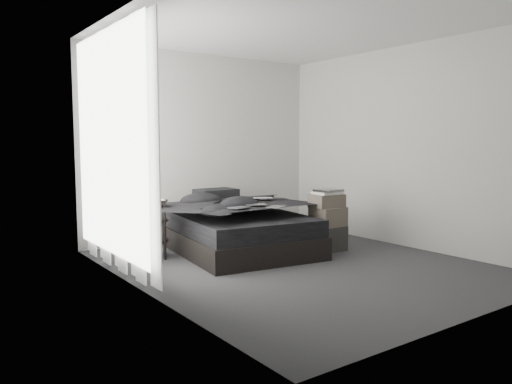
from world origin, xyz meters
TOP-DOWN VIEW (x-y plane):
  - floor at (0.00, 0.00)m, footprint 3.60×4.20m
  - ceiling at (0.00, 0.00)m, footprint 3.60×4.20m
  - wall_back at (0.00, 2.10)m, footprint 3.60×0.01m
  - wall_front at (0.00, -2.10)m, footprint 3.60×0.01m
  - wall_left at (-1.80, 0.00)m, footprint 0.01×4.20m
  - wall_right at (1.80, 0.00)m, footprint 0.01×4.20m
  - window_left at (-1.78, 0.90)m, footprint 0.02×2.00m
  - curtain_left at (-1.73, 0.90)m, footprint 0.06×2.12m
  - bed at (-0.16, 0.97)m, footprint 1.70×2.10m
  - mattress at (-0.16, 0.97)m, footprint 1.64×2.04m
  - duvet at (-0.16, 0.92)m, footprint 1.63×1.82m
  - pillow_lower at (-0.10, 1.71)m, footprint 0.63×0.47m
  - pillow_upper at (-0.04, 1.69)m, footprint 0.55×0.39m
  - laptop at (0.20, 0.97)m, footprint 0.36×0.31m
  - comic_a at (-0.46, 0.49)m, footprint 0.28×0.22m
  - comic_b at (-0.16, 0.59)m, footprint 0.28×0.23m
  - comic_c at (-0.07, 0.29)m, footprint 0.29×0.25m
  - side_stand at (-1.18, 1.25)m, footprint 0.48×0.48m
  - papers at (-1.17, 1.24)m, footprint 0.30×0.25m
  - floor_books at (-1.34, 1.04)m, footprint 0.22×0.25m
  - box_lower at (0.78, 0.35)m, footprint 0.44×0.35m
  - box_mid at (0.79, 0.34)m, footprint 0.40×0.32m
  - box_upper at (0.77, 0.35)m, footprint 0.41×0.34m
  - art_book_white at (0.78, 0.35)m, footprint 0.33×0.27m
  - art_book_snake at (0.79, 0.34)m, footprint 0.32×0.26m

SIDE VIEW (x-z plane):
  - floor at x=0.00m, z-range -0.01..0.01m
  - floor_books at x=-1.34m, z-range 0.00..0.15m
  - bed at x=-0.16m, z-range 0.00..0.26m
  - box_lower at x=0.78m, z-range 0.00..0.31m
  - side_stand at x=-1.18m, z-range 0.00..0.68m
  - mattress at x=-0.16m, z-range 0.26..0.47m
  - box_mid at x=0.79m, z-range 0.31..0.55m
  - pillow_lower at x=-0.10m, z-range 0.47..0.60m
  - duvet at x=-0.16m, z-range 0.47..0.69m
  - box_upper at x=0.77m, z-range 0.55..0.71m
  - pillow_upper at x=-0.04m, z-range 0.60..0.72m
  - papers at x=-1.17m, z-range 0.68..0.69m
  - comic_a at x=-0.46m, z-range 0.69..0.70m
  - comic_b at x=-0.16m, z-range 0.70..0.71m
  - laptop at x=0.20m, z-range 0.69..0.72m
  - comic_c at x=-0.07m, z-range 0.70..0.71m
  - art_book_white at x=0.78m, z-range 0.71..0.75m
  - art_book_snake at x=0.79m, z-range 0.75..0.78m
  - curtain_left at x=-1.73m, z-range 0.04..2.52m
  - wall_back at x=0.00m, z-range 0.00..2.60m
  - wall_front at x=0.00m, z-range 0.00..2.60m
  - wall_left at x=-1.80m, z-range 0.00..2.60m
  - wall_right at x=1.80m, z-range 0.00..2.60m
  - window_left at x=-1.78m, z-range 0.20..2.50m
  - ceiling at x=0.00m, z-range 2.60..2.60m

